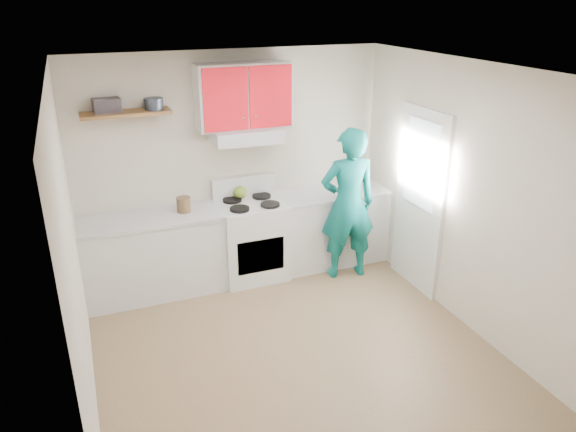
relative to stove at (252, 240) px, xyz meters
name	(u,v)px	position (x,y,z in m)	size (l,w,h in m)	color
floor	(295,350)	(-0.10, -1.57, -0.46)	(3.80, 3.80, 0.00)	brown
ceiling	(296,70)	(-0.10, -1.57, 2.14)	(3.60, 3.80, 0.04)	white
back_wall	(233,165)	(-0.10, 0.32, 0.84)	(3.60, 0.04, 2.60)	beige
front_wall	(424,349)	(-0.10, -3.47, 0.84)	(3.60, 0.04, 2.60)	beige
left_wall	(73,260)	(-1.90, -1.57, 0.84)	(0.04, 3.80, 2.60)	beige
right_wall	(466,198)	(1.70, -1.57, 0.84)	(0.04, 3.80, 2.60)	beige
door	(420,201)	(1.68, -0.88, 0.56)	(0.05, 0.85, 2.05)	white
door_glass	(421,164)	(1.65, -0.88, 0.99)	(0.01, 0.55, 0.95)	white
counter_left	(154,256)	(-1.14, 0.02, -0.01)	(1.52, 0.60, 0.90)	silver
counter_right	(331,227)	(1.04, 0.02, -0.01)	(1.32, 0.60, 0.90)	silver
stove	(252,240)	(0.00, 0.00, 0.00)	(0.76, 0.65, 0.92)	white
range_hood	(246,135)	(0.00, 0.10, 1.24)	(0.76, 0.44, 0.15)	silver
upper_cabinets	(244,96)	(0.00, 0.16, 1.66)	(1.02, 0.33, 0.70)	red
shelf	(126,113)	(-1.25, 0.18, 1.56)	(0.90, 0.30, 0.04)	brown
books	(107,105)	(-1.42, 0.21, 1.65)	(0.26, 0.19, 0.14)	#373036
tin	(154,104)	(-0.96, 0.17, 1.64)	(0.19, 0.19, 0.12)	#333D4C
kettle	(240,192)	(-0.06, 0.22, 0.53)	(0.17, 0.17, 0.15)	olive
crock	(184,205)	(-0.76, 0.03, 0.53)	(0.15, 0.15, 0.19)	#513B23
cutting_board	(328,193)	(0.98, 0.02, 0.45)	(0.26, 0.19, 0.02)	olive
silicone_mat	(366,188)	(1.50, 0.01, 0.44)	(0.27, 0.22, 0.01)	red
person	(348,204)	(1.04, -0.39, 0.44)	(0.66, 0.43, 1.80)	#0B6963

